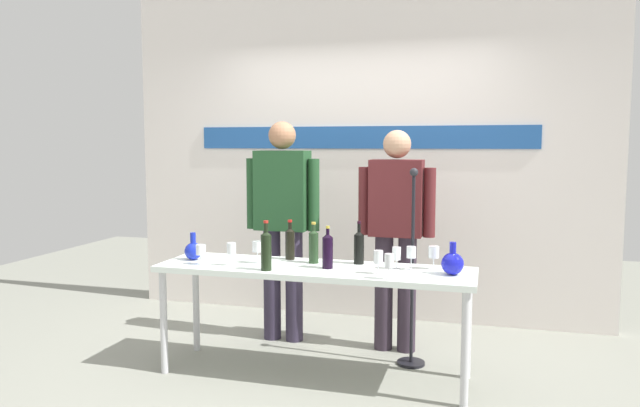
% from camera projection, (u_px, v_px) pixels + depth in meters
% --- Properties ---
extents(ground_plane, '(10.00, 10.00, 0.00)m').
position_uv_depth(ground_plane, '(314.00, 375.00, 4.12)').
color(ground_plane, gray).
extents(back_wall, '(4.40, 0.11, 3.00)m').
position_uv_depth(back_wall, '(361.00, 153.00, 5.43)').
color(back_wall, white).
rests_on(back_wall, ground).
extents(display_table, '(2.15, 0.58, 0.76)m').
position_uv_depth(display_table, '(314.00, 277.00, 4.05)').
color(display_table, white).
rests_on(display_table, ground).
extents(decanter_blue_left, '(0.12, 0.12, 0.20)m').
position_uv_depth(decanter_blue_left, '(193.00, 250.00, 4.27)').
color(decanter_blue_left, '#1727B0').
rests_on(decanter_blue_left, display_table).
extents(decanter_blue_right, '(0.14, 0.14, 0.21)m').
position_uv_depth(decanter_blue_right, '(452.00, 263.00, 3.78)').
color(decanter_blue_right, '#161AB4').
rests_on(decanter_blue_right, display_table).
extents(presenter_left, '(0.61, 0.22, 1.76)m').
position_uv_depth(presenter_left, '(283.00, 216.00, 4.77)').
color(presenter_left, '#2F283C').
rests_on(presenter_left, ground).
extents(presenter_right, '(0.59, 0.22, 1.69)m').
position_uv_depth(presenter_right, '(396.00, 226.00, 4.53)').
color(presenter_right, '#332734').
rests_on(presenter_right, ground).
extents(wine_bottle_0, '(0.07, 0.07, 0.29)m').
position_uv_depth(wine_bottle_0, '(328.00, 250.00, 3.98)').
color(wine_bottle_0, black).
rests_on(wine_bottle_0, display_table).
extents(wine_bottle_1, '(0.07, 0.07, 0.29)m').
position_uv_depth(wine_bottle_1, '(290.00, 242.00, 4.29)').
color(wine_bottle_1, black).
rests_on(wine_bottle_1, display_table).
extents(wine_bottle_2, '(0.07, 0.07, 0.29)m').
position_uv_depth(wine_bottle_2, '(314.00, 245.00, 4.15)').
color(wine_bottle_2, '#233B20').
rests_on(wine_bottle_2, display_table).
extents(wine_bottle_3, '(0.07, 0.07, 0.33)m').
position_uv_depth(wine_bottle_3, '(266.00, 249.00, 3.91)').
color(wine_bottle_3, black).
rests_on(wine_bottle_3, display_table).
extents(wine_bottle_4, '(0.07, 0.07, 0.30)m').
position_uv_depth(wine_bottle_4, '(359.00, 246.00, 4.13)').
color(wine_bottle_4, black).
rests_on(wine_bottle_4, display_table).
extents(wine_glass_left_0, '(0.07, 0.07, 0.15)m').
position_uv_depth(wine_glass_left_0, '(257.00, 247.00, 4.15)').
color(wine_glass_left_0, white).
rests_on(wine_glass_left_0, display_table).
extents(wine_glass_left_1, '(0.07, 0.07, 0.14)m').
position_uv_depth(wine_glass_left_1, '(201.00, 250.00, 4.10)').
color(wine_glass_left_1, white).
rests_on(wine_glass_left_1, display_table).
extents(wine_glass_left_2, '(0.06, 0.06, 0.16)m').
position_uv_depth(wine_glass_left_2, '(231.00, 249.00, 4.07)').
color(wine_glass_left_2, white).
rests_on(wine_glass_left_2, display_table).
extents(wine_glass_right_0, '(0.06, 0.06, 0.16)m').
position_uv_depth(wine_glass_right_0, '(389.00, 261.00, 3.65)').
color(wine_glass_right_0, white).
rests_on(wine_glass_right_0, display_table).
extents(wine_glass_right_1, '(0.07, 0.07, 0.15)m').
position_uv_depth(wine_glass_right_1, '(434.00, 252.00, 3.95)').
color(wine_glass_right_1, white).
rests_on(wine_glass_right_1, display_table).
extents(wine_glass_right_2, '(0.06, 0.06, 0.15)m').
position_uv_depth(wine_glass_right_2, '(378.00, 257.00, 3.81)').
color(wine_glass_right_2, white).
rests_on(wine_glass_right_2, display_table).
extents(wine_glass_right_3, '(0.06, 0.06, 0.15)m').
position_uv_depth(wine_glass_right_3, '(396.00, 254.00, 3.96)').
color(wine_glass_right_3, white).
rests_on(wine_glass_right_3, display_table).
extents(wine_glass_right_4, '(0.06, 0.06, 0.16)m').
position_uv_depth(wine_glass_right_4, '(411.00, 253.00, 3.93)').
color(wine_glass_right_4, white).
rests_on(wine_glass_right_4, display_table).
extents(microphone_stand, '(0.20, 0.20, 1.42)m').
position_uv_depth(microphone_stand, '(412.00, 301.00, 4.27)').
color(microphone_stand, black).
rests_on(microphone_stand, ground).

